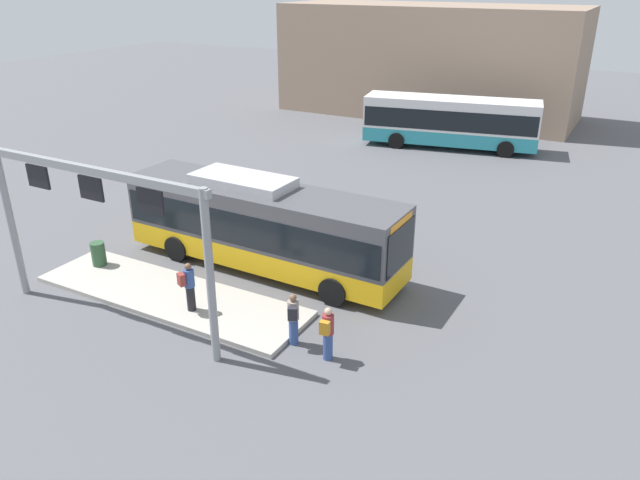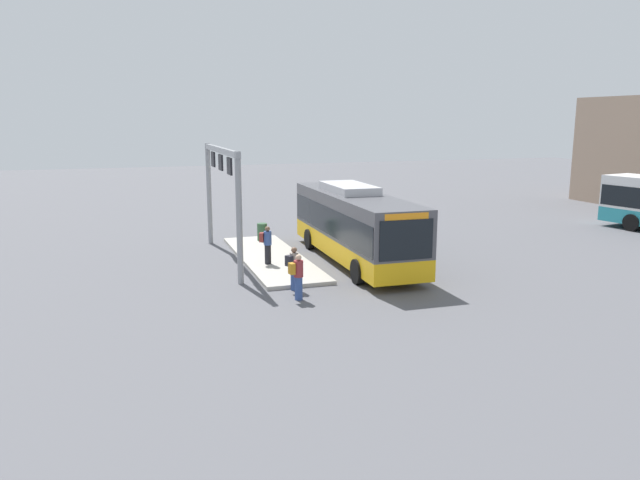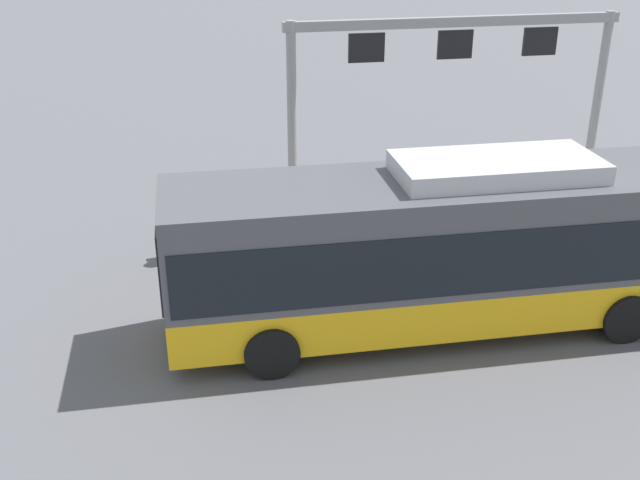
{
  "view_description": "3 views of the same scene",
  "coord_description": "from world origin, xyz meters",
  "px_view_note": "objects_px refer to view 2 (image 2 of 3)",
  "views": [
    {
      "loc": [
        11.68,
        -16.92,
        10.18
      ],
      "look_at": [
        2.46,
        -0.11,
        1.68
      ],
      "focal_mm": 33.94,
      "sensor_mm": 36.0,
      "label": 1
    },
    {
      "loc": [
        24.88,
        -9.86,
        6.39
      ],
      "look_at": [
        0.99,
        -1.98,
        1.32
      ],
      "focal_mm": 33.69,
      "sensor_mm": 36.0,
      "label": 2
    },
    {
      "loc": [
        5.07,
        12.59,
        7.9
      ],
      "look_at": [
        2.28,
        -1.28,
        1.49
      ],
      "focal_mm": 42.93,
      "sensor_mm": 36.0,
      "label": 3
    }
  ],
  "objects_px": {
    "bus_main": "(355,222)",
    "trash_bin": "(262,232)",
    "person_waiting_near": "(294,267)",
    "person_boarding": "(298,276)",
    "person_waiting_mid": "(267,244)"
  },
  "relations": [
    {
      "from": "bus_main",
      "to": "trash_bin",
      "type": "distance_m",
      "value": 6.25
    },
    {
      "from": "person_waiting_near",
      "to": "person_waiting_mid",
      "type": "height_order",
      "value": "person_waiting_mid"
    },
    {
      "from": "bus_main",
      "to": "person_waiting_mid",
      "type": "height_order",
      "value": "bus_main"
    },
    {
      "from": "person_waiting_mid",
      "to": "trash_bin",
      "type": "height_order",
      "value": "person_waiting_mid"
    },
    {
      "from": "person_waiting_mid",
      "to": "trash_bin",
      "type": "xyz_separation_m",
      "value": [
        -5.15,
        0.96,
        -0.44
      ]
    },
    {
      "from": "person_boarding",
      "to": "person_waiting_near",
      "type": "bearing_deg",
      "value": 74.0
    },
    {
      "from": "bus_main",
      "to": "person_waiting_near",
      "type": "xyz_separation_m",
      "value": [
        3.65,
        -3.91,
        -0.92
      ]
    },
    {
      "from": "person_boarding",
      "to": "trash_bin",
      "type": "bearing_deg",
      "value": 77.31
    },
    {
      "from": "bus_main",
      "to": "person_boarding",
      "type": "relative_size",
      "value": 6.54
    },
    {
      "from": "person_waiting_mid",
      "to": "trash_bin",
      "type": "bearing_deg",
      "value": 104.55
    },
    {
      "from": "person_waiting_mid",
      "to": "bus_main",
      "type": "bearing_deg",
      "value": 22.85
    },
    {
      "from": "bus_main",
      "to": "person_boarding",
      "type": "xyz_separation_m",
      "value": [
        4.9,
        -4.11,
        -0.92
      ]
    },
    {
      "from": "trash_bin",
      "to": "bus_main",
      "type": "bearing_deg",
      "value": 30.11
    },
    {
      "from": "bus_main",
      "to": "person_waiting_near",
      "type": "relative_size",
      "value": 6.54
    },
    {
      "from": "bus_main",
      "to": "trash_bin",
      "type": "bearing_deg",
      "value": -148.73
    }
  ]
}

